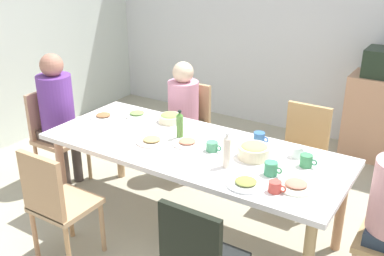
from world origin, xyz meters
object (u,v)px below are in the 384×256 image
(cup_0, at_px, (275,187))
(chair_5, at_px, (56,201))
(plate_4, at_px, (152,141))
(bowl_0, at_px, (254,151))
(cup_2, at_px, (259,138))
(chair_2, at_px, (54,131))
(bottle_0, at_px, (227,151))
(plate_0, at_px, (103,116))
(person_3, at_px, (183,109))
(plate_2, at_px, (187,143))
(plate_5, at_px, (246,183))
(side_cabinet, at_px, (381,118))
(cup_3, at_px, (297,152))
(dining_table, at_px, (192,155))
(person_2, at_px, (58,108))
(bowl_1, at_px, (170,118))
(cup_4, at_px, (306,161))
(cup_1, at_px, (271,169))
(plate_1, at_px, (296,185))
(chair_4, at_px, (302,151))
(cup_5, at_px, (212,146))
(bottle_1, at_px, (180,125))
(plate_3, at_px, (137,114))

(cup_0, bearing_deg, chair_5, -157.89)
(plate_4, bearing_deg, bowl_0, 13.07)
(cup_0, distance_m, cup_2, 0.71)
(chair_2, bearing_deg, bottle_0, -4.57)
(plate_0, bearing_deg, chair_2, -171.91)
(person_3, distance_m, plate_0, 0.78)
(plate_0, height_order, plate_2, same)
(plate_5, relative_size, side_cabinet, 0.28)
(chair_2, xyz_separation_m, cup_3, (2.29, 0.25, 0.27))
(chair_5, distance_m, side_cabinet, 3.40)
(dining_table, distance_m, person_3, 0.96)
(chair_2, height_order, plate_5, chair_2)
(cup_3, bearing_deg, cup_0, -84.08)
(person_2, xyz_separation_m, bottle_0, (1.84, -0.15, 0.10))
(bowl_1, xyz_separation_m, cup_4, (1.26, -0.17, 0.00))
(bowl_1, xyz_separation_m, cup_1, (1.10, -0.41, 0.01))
(plate_1, relative_size, plate_5, 1.01)
(chair_4, bearing_deg, cup_5, -116.40)
(cup_3, distance_m, cup_5, 0.62)
(bottle_0, bearing_deg, plate_0, 170.09)
(bottle_1, distance_m, side_cabinet, 2.42)
(chair_4, height_order, plate_3, chair_4)
(plate_4, bearing_deg, cup_2, 30.45)
(chair_5, xyz_separation_m, plate_4, (0.28, 0.74, 0.25))
(side_cabinet, bearing_deg, plate_3, -132.37)
(plate_1, distance_m, plate_4, 1.19)
(cup_3, bearing_deg, plate_5, -103.51)
(bowl_1, relative_size, cup_1, 1.63)
(plate_3, xyz_separation_m, cup_0, (1.55, -0.57, 0.02))
(person_2, bearing_deg, bowl_1, 16.89)
(chair_2, xyz_separation_m, chair_5, (0.96, -0.85, 0.00))
(plate_4, distance_m, cup_5, 0.49)
(dining_table, distance_m, plate_5, 0.68)
(chair_5, relative_size, cup_2, 7.37)
(plate_0, distance_m, cup_3, 1.72)
(person_3, distance_m, cup_5, 1.06)
(plate_0, height_order, bowl_0, bowl_0)
(side_cabinet, bearing_deg, chair_2, -139.23)
(plate_2, relative_size, bottle_0, 0.92)
(chair_4, height_order, cup_1, chair_4)
(chair_2, relative_size, plate_4, 3.69)
(cup_2, bearing_deg, cup_1, -56.34)
(cup_1, height_order, side_cabinet, side_cabinet)
(plate_0, relative_size, plate_4, 0.94)
(chair_4, distance_m, bowl_1, 1.17)
(cup_2, bearing_deg, plate_3, -178.40)
(bowl_0, xyz_separation_m, bottle_0, (-0.10, -0.23, 0.07))
(chair_4, xyz_separation_m, plate_1, (0.30, -1.01, 0.25))
(chair_4, height_order, plate_1, chair_4)
(person_2, bearing_deg, cup_0, -7.28)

